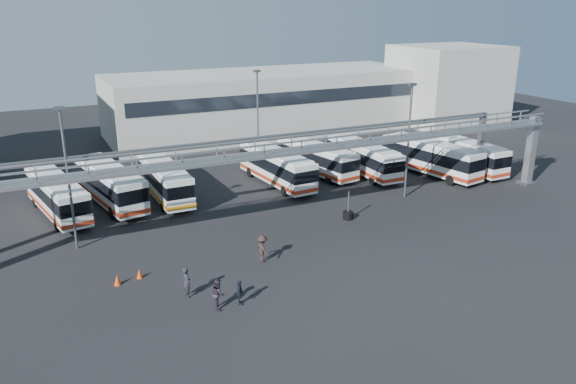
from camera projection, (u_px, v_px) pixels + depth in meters
name	position (u px, v px, depth m)	size (l,w,h in m)	color
ground	(327.00, 250.00, 39.88)	(140.00, 140.00, 0.00)	black
gantry	(291.00, 156.00, 43.14)	(51.40, 5.15, 7.10)	gray
warehouse	(266.00, 102.00, 75.99)	(42.00, 14.00, 8.00)	#9E9E99
building_right	(447.00, 85.00, 81.12)	(14.00, 12.00, 11.00)	#B2B2AD
light_pole_left	(67.00, 172.00, 38.29)	(0.70, 0.35, 10.21)	#4C4F54
light_pole_mid	(409.00, 135.00, 48.98)	(0.70, 0.35, 10.21)	#4C4F54
light_pole_back	(258.00, 114.00, 58.49)	(0.70, 0.35, 10.21)	#4C4F54
bus_1	(57.00, 195.00, 45.83)	(4.36, 10.80, 3.20)	silver
bus_2	(109.00, 183.00, 48.39)	(4.62, 11.59, 3.44)	silver
bus_3	(164.00, 179.00, 49.98)	(2.65, 10.68, 3.23)	silver
bus_5	(277.00, 166.00, 53.79)	(3.40, 11.09, 3.32)	silver
bus_6	(316.00, 158.00, 56.97)	(4.27, 10.71, 3.17)	silver
bus_7	(364.00, 157.00, 57.06)	(2.53, 10.62, 3.22)	silver
bus_8	(431.00, 157.00, 56.86)	(4.47, 11.57, 3.43)	silver
bus_9	(462.00, 153.00, 58.47)	(2.78, 10.77, 3.25)	silver
pedestrian_a	(187.00, 282.00, 33.21)	(0.69, 0.46, 1.90)	black
pedestrian_b	(218.00, 294.00, 31.97)	(0.88, 0.69, 1.82)	#292230
pedestrian_c	(262.00, 249.00, 37.74)	(1.23, 0.71, 1.90)	black
pedestrian_d	(240.00, 293.00, 32.40)	(0.89, 0.37, 1.52)	black
cone_left	(139.00, 274.00, 35.67)	(0.39, 0.39, 0.62)	#DC3F0C
cone_right	(117.00, 280.00, 34.78)	(0.43, 0.43, 0.69)	#DC3F0C
tire_stack	(348.00, 215.00, 45.42)	(0.83, 0.83, 2.37)	black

